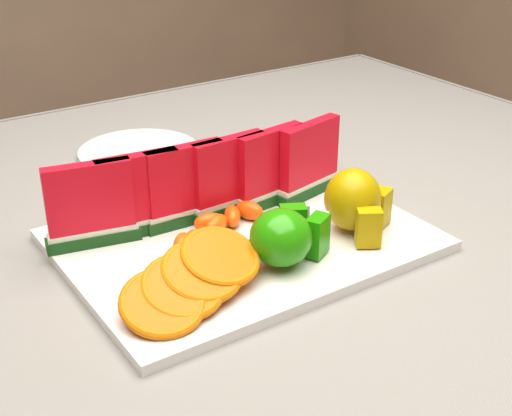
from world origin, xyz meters
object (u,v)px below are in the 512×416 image
Objects in this scene: platter at (243,240)px; side_plate at (139,152)px; apple_cluster at (285,236)px; pear_cluster at (355,202)px.

side_plate is at bearing 86.67° from platter.
apple_cluster reaches higher than platter.
pear_cluster reaches higher than side_plate.
platter is at bearing 151.05° from pear_cluster.
apple_cluster is at bearing -86.80° from platter.
side_plate is (-0.09, 0.38, -0.05)m from pear_cluster.
platter is 0.14m from pear_cluster.
platter is 1.97× the size of side_plate.
apple_cluster reaches higher than side_plate.
apple_cluster is 0.11m from pear_cluster.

